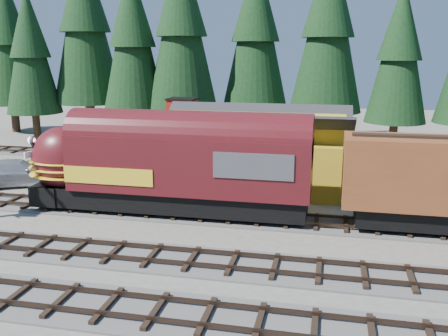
% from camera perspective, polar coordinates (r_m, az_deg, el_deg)
% --- Properties ---
extents(ground, '(120.00, 120.00, 0.00)m').
position_cam_1_polar(ground, '(23.59, -0.97, -8.86)').
color(ground, '#6B665B').
rests_on(ground, ground).
extents(track_siding, '(68.00, 3.20, 0.33)m').
position_cam_1_polar(track_siding, '(27.22, 22.22, -6.68)').
color(track_siding, '#4C4947').
rests_on(track_siding, ground).
extents(track_spur, '(32.00, 3.20, 0.33)m').
position_cam_1_polar(track_spur, '(42.95, -8.51, 1.26)').
color(track_spur, '#4C4947').
rests_on(track_spur, ground).
extents(depot, '(12.80, 7.00, 5.30)m').
position_cam_1_polar(depot, '(32.70, 3.21, 2.81)').
color(depot, gold).
rests_on(depot, ground).
extents(conifer_backdrop, '(80.15, 22.70, 17.07)m').
position_cam_1_polar(conifer_backdrop, '(46.25, 11.71, 14.56)').
color(conifer_backdrop, black).
rests_on(conifer_backdrop, ground).
extents(locomotive, '(16.18, 3.22, 4.40)m').
position_cam_1_polar(locomotive, '(27.59, -7.39, -0.08)').
color(locomotive, black).
rests_on(locomotive, ground).
extents(caboose, '(9.00, 2.61, 4.68)m').
position_cam_1_polar(caboose, '(41.82, -5.82, 4.22)').
color(caboose, black).
rests_on(caboose, ground).
extents(pickup_truck_a, '(6.09, 4.35, 1.54)m').
position_cam_1_polar(pickup_truck_a, '(37.66, -18.09, 0.16)').
color(pickup_truck_a, black).
rests_on(pickup_truck_a, ground).
extents(pickup_truck_b, '(6.45, 4.98, 1.74)m').
position_cam_1_polar(pickup_truck_b, '(36.34, -22.51, -0.50)').
color(pickup_truck_b, '#AAACB2').
rests_on(pickup_truck_b, ground).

